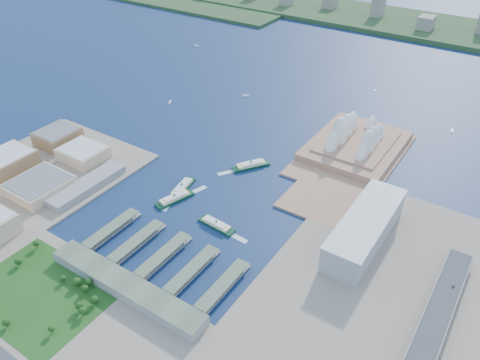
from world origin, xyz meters
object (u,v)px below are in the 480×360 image
Objects in this scene: toaster_building at (365,229)px; car_c at (453,286)px; ferry_b at (251,164)px; ferry_c at (175,197)px; ferry_d at (216,223)px; opera_house at (358,132)px; ferry_a at (182,187)px.

car_c is (109.00, -30.11, -4.96)m from toaster_building.
ferry_b reaches higher than ferry_c.
ferry_b is at bearing 19.15° from ferry_d.
toaster_building is at bearing 16.44° from ferry_b.
car_c is at bearing -157.49° from ferry_c.
car_c is at bearing -15.44° from toaster_building.
toaster_building reaches higher than ferry_c.
opera_house is 3.22× the size of ferry_a.
ferry_c is at bearing -120.31° from opera_house.
ferry_a is at bearing 70.84° from ferry_d.
ferry_c is at bearing -73.82° from ferry_b.
toaster_building is 180.89m from ferry_d.
ferry_b reaches higher than ferry_d.
ferry_a is at bearing -81.21° from ferry_b.
ferry_a is 359.54m from car_c.
opera_house is at bearing 130.85° from car_c.
toaster_building reaches higher than car_c.
ferry_d is (37.21, -139.68, -0.52)m from ferry_b.
car_c is (273.09, 44.41, 10.64)m from ferry_d.
car_c is (351.96, 31.50, 10.29)m from ferry_c.
ferry_a is 113.52m from ferry_b.
ferry_c is 1.07× the size of ferry_d.
ferry_c is (7.36, -24.39, -0.04)m from ferry_a.
ferry_a is at bearing -178.87° from car_c.
ferry_a is 1.08× the size of ferry_d.
ferry_d is 276.88m from car_c.
ferry_c is 353.52m from car_c.
toaster_building reaches higher than ferry_d.
ferry_a is (-250.32, -37.22, -15.21)m from toaster_building.
car_c is at bearing 17.31° from ferry_b.
opera_house is at bearing 84.84° from ferry_b.
opera_house is 285.63m from ferry_d.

